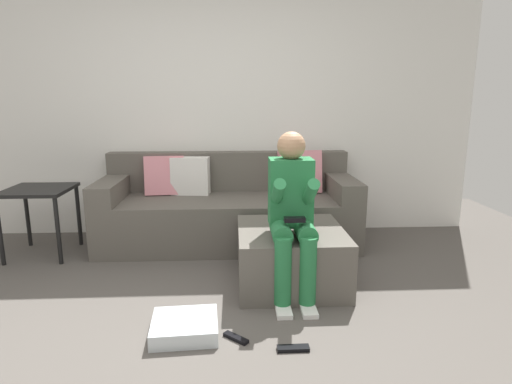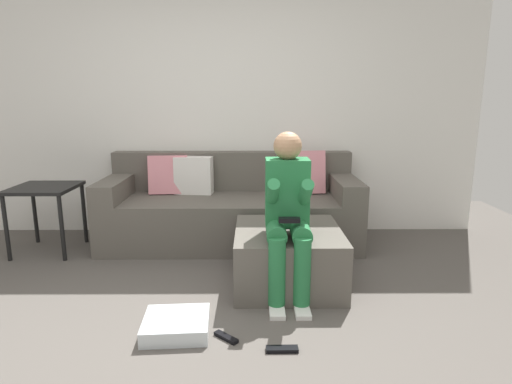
% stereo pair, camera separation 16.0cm
% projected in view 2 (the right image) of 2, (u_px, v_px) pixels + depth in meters
% --- Properties ---
extents(ground_plane, '(7.04, 7.04, 0.00)m').
position_uv_depth(ground_plane, '(181.00, 350.00, 2.37)').
color(ground_plane, '#544F49').
extents(wall_back, '(5.41, 0.10, 2.66)m').
position_uv_depth(wall_back, '(213.00, 103.00, 4.32)').
color(wall_back, silver).
rests_on(wall_back, ground_plane).
extents(couch_sectional, '(2.39, 0.87, 0.88)m').
position_uv_depth(couch_sectional, '(231.00, 209.00, 4.12)').
color(couch_sectional, '#59544C').
rests_on(couch_sectional, ground_plane).
extents(ottoman, '(0.78, 0.83, 0.42)m').
position_uv_depth(ottoman, '(288.00, 256.00, 3.19)').
color(ottoman, '#59544C').
rests_on(ottoman, ground_plane).
extents(person_seated, '(0.30, 0.58, 1.15)m').
position_uv_depth(person_seated, '(288.00, 209.00, 2.91)').
color(person_seated, '#26723F').
rests_on(person_seated, ground_plane).
extents(storage_bin, '(0.41, 0.38, 0.09)m').
position_uv_depth(storage_bin, '(176.00, 325.00, 2.54)').
color(storage_bin, silver).
rests_on(storage_bin, ground_plane).
extents(side_table, '(0.53, 0.55, 0.60)m').
position_uv_depth(side_table, '(45.00, 196.00, 3.81)').
color(side_table, black).
rests_on(side_table, ground_plane).
extents(remote_near_ottoman, '(0.18, 0.06, 0.02)m').
position_uv_depth(remote_near_ottoman, '(282.00, 349.00, 2.36)').
color(remote_near_ottoman, black).
rests_on(remote_near_ottoman, ground_plane).
extents(remote_by_storage_bin, '(0.15, 0.14, 0.02)m').
position_uv_depth(remote_by_storage_bin, '(226.00, 337.00, 2.47)').
color(remote_by_storage_bin, black).
rests_on(remote_by_storage_bin, ground_plane).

